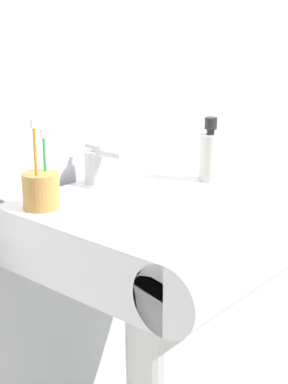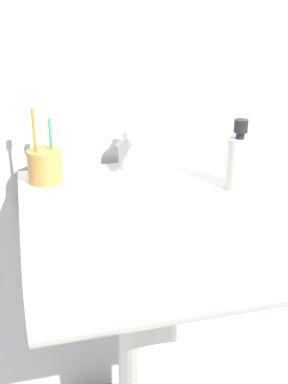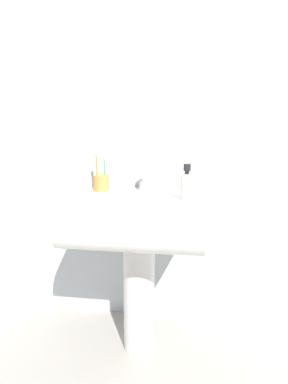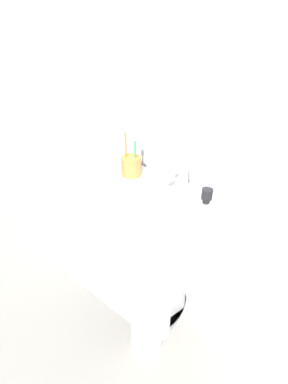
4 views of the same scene
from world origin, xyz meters
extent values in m
cube|color=silver|center=(0.00, 0.30, 1.20)|extent=(5.00, 0.05, 2.40)
cylinder|color=white|center=(0.00, 0.00, 0.32)|extent=(0.15, 0.15, 0.65)
cube|color=white|center=(0.00, 0.00, 0.72)|extent=(0.57, 0.51, 0.14)
cylinder|color=white|center=(0.00, -0.25, 0.72)|extent=(0.57, 0.14, 0.14)
cylinder|color=silver|center=(0.00, 0.21, 0.84)|extent=(0.05, 0.05, 0.09)
cylinder|color=silver|center=(0.00, 0.16, 0.88)|extent=(0.02, 0.10, 0.02)
cube|color=silver|center=(0.00, 0.21, 0.89)|extent=(0.01, 0.06, 0.01)
cylinder|color=#D19347|center=(-0.22, 0.16, 0.83)|extent=(0.08, 0.08, 0.08)
cylinder|color=orange|center=(-0.24, 0.15, 0.90)|extent=(0.01, 0.01, 0.17)
cube|color=white|center=(-0.24, 0.15, 0.99)|extent=(0.01, 0.01, 0.02)
cylinder|color=#3FB266|center=(-0.20, 0.16, 0.88)|extent=(0.01, 0.01, 0.14)
cube|color=white|center=(-0.20, 0.16, 0.96)|extent=(0.01, 0.01, 0.02)
cylinder|color=silver|center=(0.22, 0.00, 0.85)|extent=(0.06, 0.06, 0.12)
cylinder|color=#262628|center=(0.22, 0.00, 0.92)|extent=(0.02, 0.02, 0.01)
cylinder|color=#262628|center=(0.22, 0.00, 0.95)|extent=(0.03, 0.03, 0.03)
camera|label=1|loc=(-1.02, -0.84, 1.22)|focal=55.00mm
camera|label=2|loc=(-0.26, -0.98, 1.22)|focal=45.00mm
camera|label=3|loc=(0.20, -1.33, 1.14)|focal=28.00mm
camera|label=4|loc=(0.55, -0.67, 1.39)|focal=28.00mm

